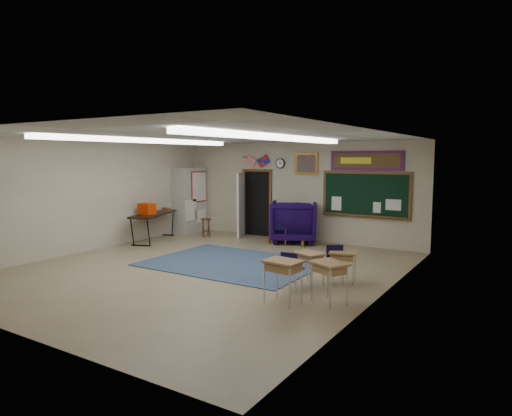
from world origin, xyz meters
The scene contains 25 objects.
floor centered at (0.00, 0.00, 0.00)m, with size 9.00×9.00×0.00m, color #82765A.
back_wall centered at (0.00, 4.50, 1.50)m, with size 8.00×0.04×3.00m, color beige.
front_wall centered at (0.00, -4.50, 1.50)m, with size 8.00×0.04×3.00m, color beige.
left_wall centered at (-4.00, 0.00, 1.50)m, with size 0.04×9.00×3.00m, color beige.
right_wall centered at (4.00, 0.00, 1.50)m, with size 0.04×9.00×3.00m, color beige.
ceiling centered at (0.00, 0.00, 3.00)m, with size 8.00×9.00×0.04m, color silver.
area_rug centered at (0.20, 0.80, 0.01)m, with size 4.00×3.00×0.02m, color #354766.
fluorescent_strips centered at (0.00, 0.00, 2.94)m, with size 3.86×6.00×0.10m, color white, non-canonical shape.
doorway centered at (-1.50, 4.35, 1.06)m, with size 1.10×0.89×2.16m.
chalkboard centered at (2.20, 4.46, 1.46)m, with size 2.55×0.14×1.30m.
bulletin_board centered at (2.20, 4.47, 2.45)m, with size 2.10×0.05×0.55m.
framed_art_print centered at (0.35, 4.47, 2.35)m, with size 0.75×0.05×0.65m.
wall_clock centered at (-0.55, 4.47, 2.35)m, with size 0.32×0.05×0.32m.
wall_flags centered at (-1.40, 4.44, 2.48)m, with size 1.16×0.06×0.70m, color red, non-canonical shape.
storage_cabinet centered at (-3.71, 3.85, 1.10)m, with size 0.59×1.25×2.20m.
wingback_armchair centered at (0.16, 4.04, 0.62)m, with size 1.33×1.37×1.25m, color black.
student_chair_reading centered at (-0.04, 3.57, 0.45)m, with size 0.45×0.45×0.91m, color black, non-canonical shape.
student_chair_desk_a centered at (2.41, -0.38, 0.38)m, with size 0.38×0.38×0.75m, color black, non-canonical shape.
student_chair_desk_b centered at (2.96, 0.44, 0.38)m, with size 0.38×0.38×0.76m, color black, non-canonical shape.
student_desk_front_left centered at (2.57, 0.03, 0.38)m, with size 0.68×0.61×0.67m.
student_desk_front_right centered at (3.08, 0.55, 0.36)m, with size 0.62×0.52×0.65m.
student_desk_back_left centered at (2.66, -1.21, 0.43)m, with size 0.68×0.54×0.76m.
student_desk_back_right centered at (3.35, -0.80, 0.41)m, with size 0.76×0.69×0.74m.
folding_table centered at (-3.58, 1.97, 0.47)m, with size 1.36×2.17×1.17m.
wooden_stool centered at (-2.60, 3.30, 0.31)m, with size 0.34×0.34×0.60m.
Camera 1 is at (6.37, -8.05, 2.55)m, focal length 32.00 mm.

